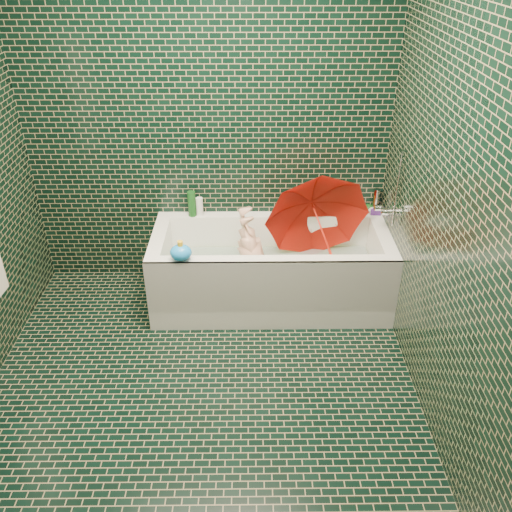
{
  "coord_description": "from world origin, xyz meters",
  "views": [
    {
      "loc": [
        0.31,
        -2.33,
        2.4
      ],
      "look_at": [
        0.34,
        0.82,
        0.5
      ],
      "focal_mm": 38.0,
      "sensor_mm": 36.0,
      "label": 1
    }
  ],
  "objects_px": {
    "child": "(257,266)",
    "rubber_duck": "(352,210)",
    "bathtub": "(271,276)",
    "umbrella": "(321,229)",
    "bath_toy": "(181,252)"
  },
  "relations": [
    {
      "from": "rubber_duck",
      "to": "bath_toy",
      "type": "height_order",
      "value": "bath_toy"
    },
    {
      "from": "bathtub",
      "to": "child",
      "type": "relative_size",
      "value": 1.96
    },
    {
      "from": "bathtub",
      "to": "bath_toy",
      "type": "xyz_separation_m",
      "value": [
        -0.6,
        -0.32,
        0.4
      ]
    },
    {
      "from": "child",
      "to": "rubber_duck",
      "type": "relative_size",
      "value": 8.15
    },
    {
      "from": "bath_toy",
      "to": "bathtub",
      "type": "bearing_deg",
      "value": 40.82
    },
    {
      "from": "bathtub",
      "to": "bath_toy",
      "type": "relative_size",
      "value": 10.37
    },
    {
      "from": "umbrella",
      "to": "child",
      "type": "bearing_deg",
      "value": -178.95
    },
    {
      "from": "umbrella",
      "to": "bath_toy",
      "type": "relative_size",
      "value": 4.39
    },
    {
      "from": "bathtub",
      "to": "umbrella",
      "type": "relative_size",
      "value": 2.36
    },
    {
      "from": "bathtub",
      "to": "child",
      "type": "height_order",
      "value": "bathtub"
    },
    {
      "from": "umbrella",
      "to": "bathtub",
      "type": "bearing_deg",
      "value": 179.55
    },
    {
      "from": "bathtub",
      "to": "umbrella",
      "type": "xyz_separation_m",
      "value": [
        0.35,
        0.01,
        0.39
      ]
    },
    {
      "from": "rubber_duck",
      "to": "child",
      "type": "bearing_deg",
      "value": -151.26
    },
    {
      "from": "bathtub",
      "to": "rubber_duck",
      "type": "xyz_separation_m",
      "value": [
        0.62,
        0.33,
        0.38
      ]
    },
    {
      "from": "child",
      "to": "bath_toy",
      "type": "distance_m",
      "value": 0.66
    }
  ]
}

